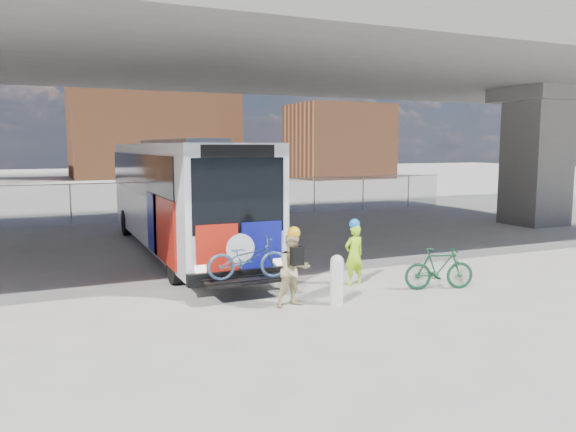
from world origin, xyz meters
TOP-DOWN VIEW (x-y plane):
  - ground at (0.00, 0.00)m, footprint 160.00×160.00m
  - bus at (-2.00, 3.94)m, footprint 2.67×13.01m
  - overpass at (0.00, 4.00)m, footprint 40.00×16.00m
  - chainlink_fence at (0.00, 12.00)m, footprint 30.00×0.06m
  - brick_buildings at (1.23, 48.23)m, footprint 54.00×22.00m
  - smokestack at (14.00, 55.00)m, footprint 2.20×2.20m
  - bollard at (-0.34, -3.78)m, footprint 0.29×0.29m
  - cyclist_hivis at (0.93, -2.37)m, footprint 0.60×0.43m
  - cyclist_tan at (-1.26, -3.53)m, footprint 0.85×0.70m
  - bike_parked at (2.58, -3.62)m, footprint 1.79×0.98m

SIDE VIEW (x-z plane):
  - ground at x=0.00m, z-range 0.00..0.00m
  - bike_parked at x=2.58m, z-range 0.00..1.03m
  - bollard at x=-0.34m, z-range 0.04..1.15m
  - cyclist_hivis at x=0.93m, z-range -0.03..1.65m
  - cyclist_tan at x=-1.26m, z-range -0.05..1.71m
  - chainlink_fence at x=0.00m, z-range -13.58..16.42m
  - bus at x=-2.00m, z-range 0.26..3.95m
  - brick_buildings at x=1.23m, z-range -0.58..11.42m
  - overpass at x=0.00m, z-range 2.57..10.52m
  - smokestack at x=14.00m, z-range 0.00..25.00m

